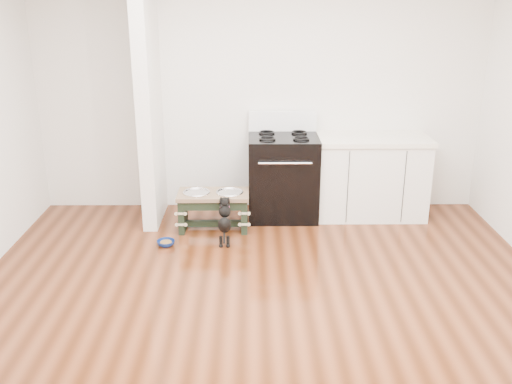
# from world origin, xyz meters

# --- Properties ---
(ground) EXTENTS (5.00, 5.00, 0.00)m
(ground) POSITION_xyz_m (0.00, 0.00, 0.00)
(ground) COLOR #3F1C0B
(ground) RESTS_ON ground
(room_shell) EXTENTS (5.00, 5.00, 5.00)m
(room_shell) POSITION_xyz_m (0.00, 0.00, 1.62)
(room_shell) COLOR silver
(room_shell) RESTS_ON ground
(partition_wall) EXTENTS (0.15, 0.80, 2.70)m
(partition_wall) POSITION_xyz_m (-1.18, 2.10, 1.35)
(partition_wall) COLOR silver
(partition_wall) RESTS_ON ground
(oven_range) EXTENTS (0.76, 0.69, 1.14)m
(oven_range) POSITION_xyz_m (0.25, 2.16, 0.48)
(oven_range) COLOR black
(oven_range) RESTS_ON ground
(cabinet_run) EXTENTS (1.24, 0.64, 0.91)m
(cabinet_run) POSITION_xyz_m (1.23, 2.18, 0.45)
(cabinet_run) COLOR white
(cabinet_run) RESTS_ON ground
(dog_feeder) EXTENTS (0.75, 0.40, 0.43)m
(dog_feeder) POSITION_xyz_m (-0.50, 1.77, 0.29)
(dog_feeder) COLOR black
(dog_feeder) RESTS_ON ground
(puppy) EXTENTS (0.13, 0.38, 0.46)m
(puppy) POSITION_xyz_m (-0.37, 1.42, 0.25)
(puppy) COLOR black
(puppy) RESTS_ON ground
(floor_bowl) EXTENTS (0.21, 0.21, 0.06)m
(floor_bowl) POSITION_xyz_m (-0.96, 1.34, 0.03)
(floor_bowl) COLOR navy
(floor_bowl) RESTS_ON ground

